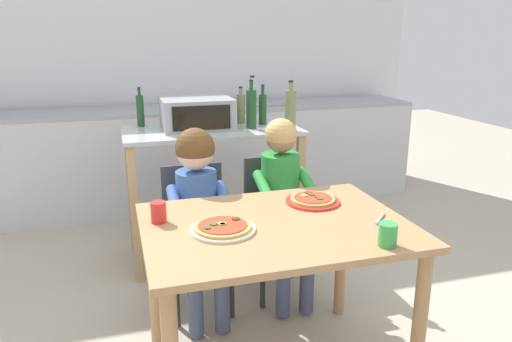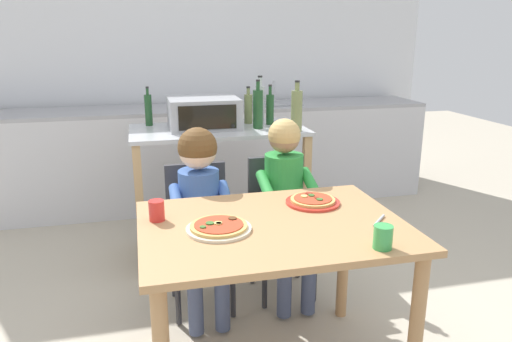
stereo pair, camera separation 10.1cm
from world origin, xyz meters
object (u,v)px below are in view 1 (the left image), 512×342
at_px(pizza_plate_red_rimmed, 313,200).
at_px(dining_chair_left, 196,227).
at_px(drinking_cup_green, 388,235).
at_px(toaster_oven, 197,113).
at_px(dining_table, 275,247).
at_px(kitchen_island_cart, 213,171).
at_px(drinking_cup_red, 159,212).
at_px(child_in_green_shirt, 284,191).
at_px(bottle_tall_green_wine, 290,110).
at_px(bottle_brown_beer, 251,108).
at_px(child_in_blue_striped_shirt, 198,198).
at_px(pizza_plate_cream, 223,228).
at_px(serving_spoon, 380,218).
at_px(bottle_dark_olive_oil, 263,108).
at_px(bottle_squat_spirits, 252,103).
at_px(bottle_clear_vinegar, 241,108).
at_px(bottle_slim_sauce, 140,110).
at_px(dining_chair_right, 276,215).

bearing_deg(pizza_plate_red_rimmed, dining_chair_left, 135.09).
height_order(dining_chair_left, drinking_cup_green, drinking_cup_green).
height_order(toaster_oven, dining_table, toaster_oven).
relative_size(kitchen_island_cart, drinking_cup_red, 12.84).
xyz_separation_m(dining_chair_left, child_in_green_shirt, (0.49, -0.08, 0.19)).
height_order(bottle_tall_green_wine, bottle_brown_beer, bottle_tall_green_wine).
bearing_deg(child_in_blue_striped_shirt, bottle_tall_green_wine, 36.82).
distance_m(child_in_blue_striped_shirt, pizza_plate_cream, 0.59).
distance_m(dining_chair_left, pizza_plate_red_rimmed, 0.75).
bearing_deg(drinking_cup_green, kitchen_island_cart, 101.80).
bearing_deg(kitchen_island_cart, serving_spoon, -71.91).
distance_m(bottle_tall_green_wine, dining_chair_left, 1.00).
xyz_separation_m(bottle_dark_olive_oil, pizza_plate_cream, (-0.60, -1.39, -0.26)).
xyz_separation_m(bottle_tall_green_wine, pizza_plate_cream, (-0.71, -1.12, -0.29)).
relative_size(dining_table, serving_spoon, 8.10).
height_order(kitchen_island_cart, dining_table, kitchen_island_cart).
height_order(bottle_tall_green_wine, serving_spoon, bottle_tall_green_wine).
relative_size(bottle_squat_spirits, bottle_dark_olive_oil, 1.19).
relative_size(bottle_squat_spirits, serving_spoon, 2.35).
relative_size(child_in_blue_striped_shirt, serving_spoon, 7.40).
distance_m(bottle_squat_spirits, dining_chair_left, 1.12).
distance_m(pizza_plate_red_rimmed, serving_spoon, 0.35).
bearing_deg(bottle_brown_beer, bottle_clear_vinegar, 95.58).
bearing_deg(bottle_brown_beer, kitchen_island_cart, 165.15).
bearing_deg(bottle_slim_sauce, dining_chair_left, -75.41).
bearing_deg(dining_chair_left, bottle_clear_vinegar, 58.65).
bearing_deg(bottle_dark_olive_oil, dining_chair_right, -99.81).
distance_m(bottle_tall_green_wine, bottle_dark_olive_oil, 0.29).
height_order(kitchen_island_cart, pizza_plate_cream, kitchen_island_cart).
bearing_deg(bottle_brown_beer, dining_chair_right, -89.31).
bearing_deg(bottle_slim_sauce, drinking_cup_green, -67.02).
height_order(bottle_brown_beer, bottle_dark_olive_oil, bottle_brown_beer).
distance_m(kitchen_island_cart, bottle_slim_sauce, 0.64).
bearing_deg(bottle_clear_vinegar, pizza_plate_red_rimmed, -88.82).
distance_m(kitchen_island_cart, dining_chair_right, 0.66).
bearing_deg(child_in_green_shirt, serving_spoon, -74.42).
bearing_deg(bottle_clear_vinegar, dining_table, -98.94).
bearing_deg(bottle_slim_sauce, bottle_brown_beer, -21.58).
relative_size(bottle_clear_vinegar, drinking_cup_green, 2.82).
height_order(dining_chair_left, pizza_plate_cream, dining_chair_left).
bearing_deg(child_in_blue_striped_shirt, bottle_brown_beer, 54.48).
bearing_deg(serving_spoon, kitchen_island_cart, 108.09).
xyz_separation_m(bottle_squat_spirits, dining_chair_left, (-0.56, -0.79, -0.57)).
xyz_separation_m(pizza_plate_cream, drinking_cup_red, (-0.24, 0.17, 0.03)).
height_order(child_in_blue_striped_shirt, pizza_plate_cream, child_in_blue_striped_shirt).
bearing_deg(kitchen_island_cart, bottle_slim_sauce, 154.77).
relative_size(toaster_oven, bottle_slim_sauce, 1.73).
distance_m(bottle_slim_sauce, bottle_dark_olive_oil, 0.84).
relative_size(bottle_brown_beer, serving_spoon, 2.31).
xyz_separation_m(dining_chair_right, pizza_plate_red_rimmed, (-0.00, -0.54, 0.28)).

